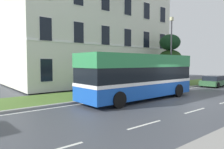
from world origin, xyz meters
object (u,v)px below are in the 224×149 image
object	(u,v)px
single_decker_bus	(139,76)
parked_hatchback_00	(214,81)
georgian_townhouse	(89,31)
evergreen_tree	(170,63)
street_lamp_post	(171,47)

from	to	relation	value
single_decker_bus	parked_hatchback_00	size ratio (longest dim) A/B	2.24
georgian_townhouse	evergreen_tree	world-z (taller)	georgian_townhouse
parked_hatchback_00	street_lamp_post	distance (m)	6.44
parked_hatchback_00	street_lamp_post	bearing A→B (deg)	151.53
evergreen_tree	single_decker_bus	size ratio (longest dim) A/B	0.62
evergreen_tree	street_lamp_post	distance (m)	3.24
georgian_townhouse	street_lamp_post	size ratio (longest dim) A/B	2.64
evergreen_tree	street_lamp_post	xyz separation A→B (m)	(-2.28, -1.67, 1.60)
georgian_townhouse	parked_hatchback_00	bearing A→B (deg)	-53.07
georgian_townhouse	evergreen_tree	xyz separation A→B (m)	(6.18, -7.82, -4.06)
georgian_townhouse	single_decker_bus	size ratio (longest dim) A/B	2.02
georgian_townhouse	evergreen_tree	distance (m)	10.76
georgian_townhouse	parked_hatchback_00	distance (m)	15.81
street_lamp_post	evergreen_tree	bearing A→B (deg)	36.16
georgian_townhouse	street_lamp_post	xyz separation A→B (m)	(3.90, -9.48, -2.47)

